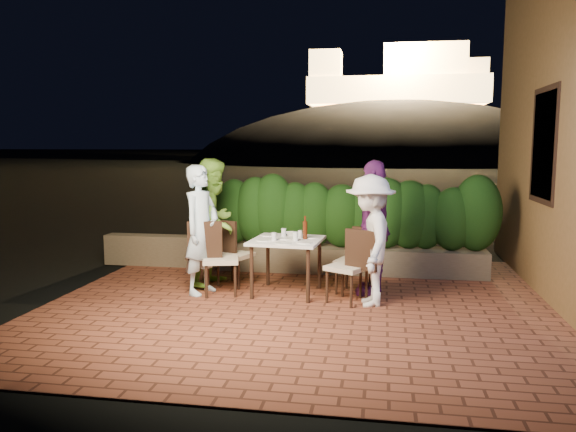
% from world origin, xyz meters
% --- Properties ---
extents(ground, '(400.00, 400.00, 0.00)m').
position_xyz_m(ground, '(0.00, 0.00, -0.02)').
color(ground, black).
rests_on(ground, ground).
extents(terrace_floor, '(7.00, 6.00, 0.15)m').
position_xyz_m(terrace_floor, '(0.00, 0.50, -0.07)').
color(terrace_floor, brown).
rests_on(terrace_floor, ground).
extents(window_pane, '(0.08, 1.00, 1.40)m').
position_xyz_m(window_pane, '(2.82, 1.50, 2.00)').
color(window_pane, black).
rests_on(window_pane, building_wall).
extents(window_frame, '(0.06, 1.15, 1.55)m').
position_xyz_m(window_frame, '(2.81, 1.50, 2.00)').
color(window_frame, black).
rests_on(window_frame, building_wall).
extents(planter, '(4.20, 0.55, 0.40)m').
position_xyz_m(planter, '(0.20, 2.30, 0.20)').
color(planter, brown).
rests_on(planter, ground).
extents(hedge, '(4.00, 0.70, 1.10)m').
position_xyz_m(hedge, '(0.20, 2.30, 0.95)').
color(hedge, '#14360E').
rests_on(hedge, planter).
extents(parapet, '(2.20, 0.30, 0.50)m').
position_xyz_m(parapet, '(-2.80, 2.30, 0.25)').
color(parapet, brown).
rests_on(parapet, ground).
extents(hill, '(52.00, 40.00, 22.00)m').
position_xyz_m(hill, '(2.00, 60.00, -4.00)').
color(hill, black).
rests_on(hill, ground).
extents(fortress, '(26.00, 8.00, 8.00)m').
position_xyz_m(fortress, '(2.00, 60.00, 10.50)').
color(fortress, '#FFCC7A').
rests_on(fortress, hill).
extents(dining_table, '(0.98, 0.98, 0.75)m').
position_xyz_m(dining_table, '(-0.56, 0.86, 0.38)').
color(dining_table, white).
rests_on(dining_table, ground).
extents(plate_nw, '(0.21, 0.21, 0.01)m').
position_xyz_m(plate_nw, '(-0.84, 0.69, 0.76)').
color(plate_nw, white).
rests_on(plate_nw, dining_table).
extents(plate_sw, '(0.24, 0.24, 0.01)m').
position_xyz_m(plate_sw, '(-0.86, 1.11, 0.76)').
color(plate_sw, white).
rests_on(plate_sw, dining_table).
extents(plate_ne, '(0.20, 0.20, 0.01)m').
position_xyz_m(plate_ne, '(-0.29, 0.60, 0.76)').
color(plate_ne, white).
rests_on(plate_ne, dining_table).
extents(plate_se, '(0.20, 0.20, 0.01)m').
position_xyz_m(plate_se, '(-0.24, 1.02, 0.76)').
color(plate_se, white).
rests_on(plate_se, dining_table).
extents(plate_centre, '(0.24, 0.24, 0.01)m').
position_xyz_m(plate_centre, '(-0.57, 0.87, 0.76)').
color(plate_centre, white).
rests_on(plate_centre, dining_table).
extents(plate_front, '(0.21, 0.21, 0.01)m').
position_xyz_m(plate_front, '(-0.55, 0.51, 0.76)').
color(plate_front, white).
rests_on(plate_front, dining_table).
extents(glass_nw, '(0.06, 0.06, 0.11)m').
position_xyz_m(glass_nw, '(-0.71, 0.70, 0.81)').
color(glass_nw, silver).
rests_on(glass_nw, dining_table).
extents(glass_sw, '(0.07, 0.07, 0.11)m').
position_xyz_m(glass_sw, '(-0.64, 1.06, 0.81)').
color(glass_sw, silver).
rests_on(glass_sw, dining_table).
extents(glass_ne, '(0.07, 0.07, 0.12)m').
position_xyz_m(glass_ne, '(-0.43, 0.74, 0.81)').
color(glass_ne, silver).
rests_on(glass_ne, dining_table).
extents(glass_se, '(0.06, 0.06, 0.11)m').
position_xyz_m(glass_se, '(-0.40, 0.97, 0.80)').
color(glass_se, silver).
rests_on(glass_se, dining_table).
extents(beer_bottle, '(0.06, 0.06, 0.31)m').
position_xyz_m(beer_bottle, '(-0.32, 0.91, 0.91)').
color(beer_bottle, '#441A0B').
rests_on(beer_bottle, dining_table).
extents(bowl, '(0.22, 0.22, 0.04)m').
position_xyz_m(bowl, '(-0.57, 1.19, 0.77)').
color(bowl, white).
rests_on(bowl, dining_table).
extents(chair_left_front, '(0.56, 0.56, 1.00)m').
position_xyz_m(chair_left_front, '(-1.43, 0.69, 0.50)').
color(chair_left_front, black).
rests_on(chair_left_front, ground).
extents(chair_left_back, '(0.55, 0.55, 0.93)m').
position_xyz_m(chair_left_back, '(-1.37, 1.19, 0.46)').
color(chair_left_back, black).
rests_on(chair_left_back, ground).
extents(chair_right_front, '(0.60, 0.60, 0.96)m').
position_xyz_m(chair_right_front, '(0.27, 0.57, 0.48)').
color(chair_right_front, black).
rests_on(chair_right_front, ground).
extents(chair_right_back, '(0.54, 0.54, 0.92)m').
position_xyz_m(chair_right_back, '(0.33, 1.03, 0.46)').
color(chair_right_back, black).
rests_on(chair_right_back, ground).
extents(diner_blue, '(0.59, 0.73, 1.74)m').
position_xyz_m(diner_blue, '(-1.71, 0.70, 0.87)').
color(diner_blue, '#C4E7FC').
rests_on(diner_blue, ground).
extents(diner_green, '(0.84, 0.99, 1.81)m').
position_xyz_m(diner_green, '(-1.68, 1.21, 0.91)').
color(diner_green, '#80C13C').
rests_on(diner_green, ground).
extents(diner_white, '(0.74, 1.13, 1.65)m').
position_xyz_m(diner_white, '(0.55, 0.52, 0.82)').
color(diner_white, white).
rests_on(diner_white, ground).
extents(diner_purple, '(0.55, 1.10, 1.81)m').
position_xyz_m(diner_purple, '(0.59, 1.06, 0.91)').
color(diner_purple, '#642369').
rests_on(diner_purple, ground).
extents(parapet_lamp, '(0.10, 0.10, 0.14)m').
position_xyz_m(parapet_lamp, '(-2.11, 2.30, 0.57)').
color(parapet_lamp, orange).
rests_on(parapet_lamp, parapet).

